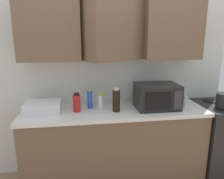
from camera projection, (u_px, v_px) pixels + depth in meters
wall_back_with_cabinets at (112, 49)px, 2.55m from camera, size 2.95×0.60×2.60m
counter_run at (114, 145)px, 2.60m from camera, size 2.08×0.63×0.90m
microwave at (157, 96)px, 2.51m from camera, size 0.48×0.37×0.28m
dish_rack at (43, 107)px, 2.37m from camera, size 0.38×0.30×0.12m
bottle_blue_cleaner at (90, 99)px, 2.51m from camera, size 0.06×0.06×0.22m
bottle_clear_tall at (185, 102)px, 2.55m from camera, size 0.05×0.05×0.14m
bottle_soy_dark at (116, 100)px, 2.39m from camera, size 0.08×0.08×0.27m
bottle_white_jar at (101, 101)px, 2.53m from camera, size 0.06×0.06×0.17m
bottle_red_sauce at (77, 103)px, 2.39m from camera, size 0.08×0.08×0.21m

